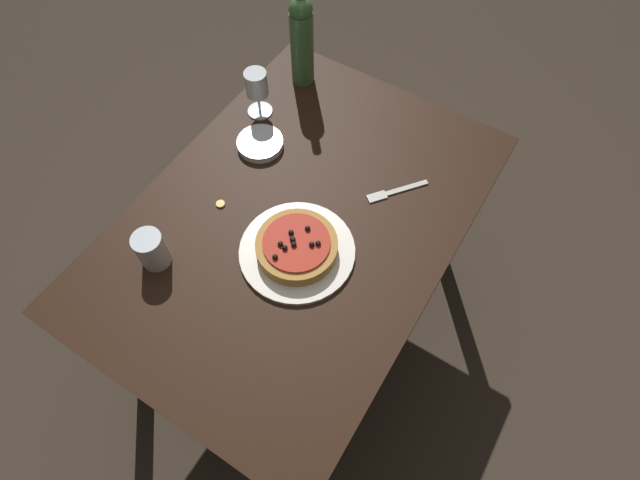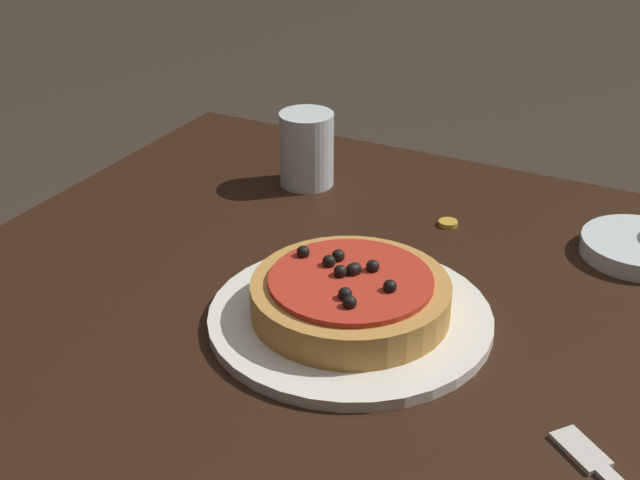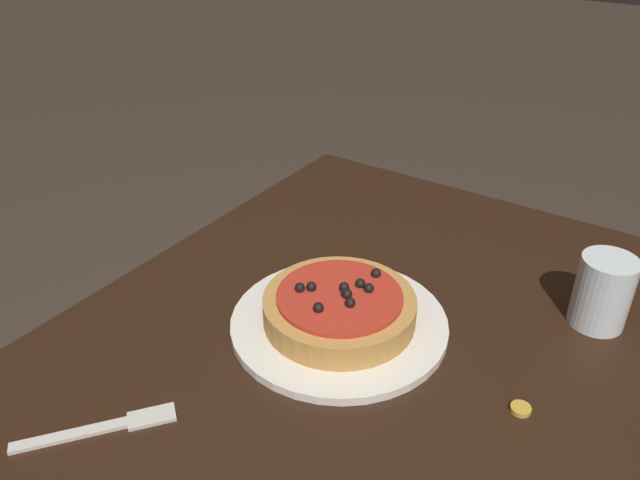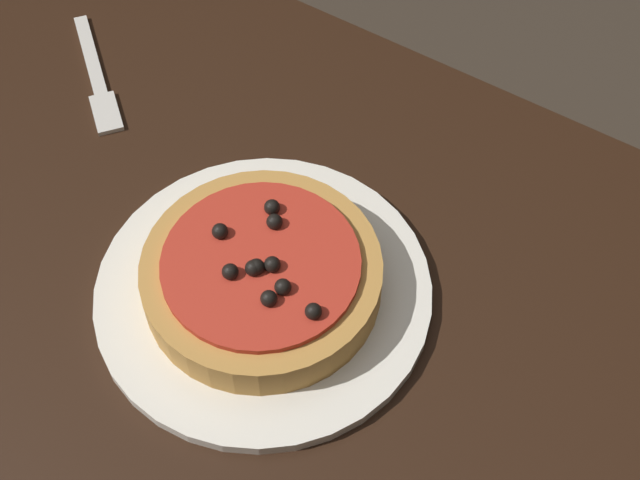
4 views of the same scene
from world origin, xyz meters
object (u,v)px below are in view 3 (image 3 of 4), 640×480
dining_table (342,439)px  fork (107,427)px  pizza (339,307)px  bottle_cap (521,409)px  dinner_plate (339,323)px  water_cup (603,292)px

dining_table → fork: (0.21, -0.18, 0.10)m
pizza → bottle_cap: 0.26m
dinner_plate → pizza: bearing=165.1°
pizza → water_cup: bearing=125.4°
dinner_plate → water_cup: 0.36m
dinner_plate → water_cup: water_cup is taller
dinner_plate → pizza: (-0.00, 0.00, 0.03)m
water_cup → bottle_cap: 0.23m
pizza → water_cup: size_ratio=2.02×
pizza → fork: (0.30, -0.12, -0.03)m
dinner_plate → water_cup: bearing=125.4°
dinner_plate → bottle_cap: bearing=87.0°
pizza → dinner_plate: bearing=-14.9°
dining_table → water_cup: bearing=142.5°
pizza → fork: 0.32m
dinner_plate → bottle_cap: size_ratio=12.27×
pizza → fork: size_ratio=1.36×
fork → bottle_cap: bottle_cap is taller
dinner_plate → fork: (0.30, -0.12, -0.00)m
bottle_cap → water_cup: bearing=171.8°
fork → bottle_cap: 0.47m
fork → bottle_cap: size_ratio=6.31×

